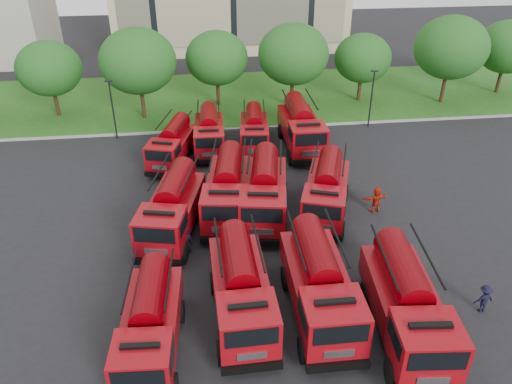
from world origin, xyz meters
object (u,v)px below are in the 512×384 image
at_px(fire_truck_0, 150,323).
at_px(fire_truck_8, 172,144).
at_px(fire_truck_2, 320,284).
at_px(fire_truck_1, 241,288).
at_px(fire_truck_11, 301,127).
at_px(fire_truck_4, 172,208).
at_px(fire_truck_9, 209,132).
at_px(fire_truck_10, 254,130).
at_px(firefighter_3, 480,310).
at_px(fire_truck_3, 407,303).
at_px(firefighter_2, 450,356).
at_px(fire_truck_5, 228,189).
at_px(firefighter_5, 375,211).
at_px(firefighter_4, 187,251).
at_px(fire_truck_7, 326,190).
at_px(firefighter_0, 322,366).
at_px(fire_truck_6, 264,191).

relative_size(fire_truck_0, fire_truck_8, 1.03).
bearing_deg(fire_truck_0, fire_truck_2, 13.50).
relative_size(fire_truck_1, fire_truck_11, 0.96).
relative_size(fire_truck_2, fire_truck_8, 1.15).
relative_size(fire_truck_4, fire_truck_9, 1.19).
xyz_separation_m(fire_truck_9, fire_truck_10, (3.63, 0.05, -0.07)).
height_order(fire_truck_2, firefighter_3, fire_truck_2).
relative_size(fire_truck_0, fire_truck_3, 0.88).
bearing_deg(firefighter_2, firefighter_3, -73.20).
distance_m(fire_truck_10, fire_truck_11, 3.78).
height_order(fire_truck_5, firefighter_3, fire_truck_5).
relative_size(fire_truck_9, firefighter_5, 3.77).
height_order(fire_truck_0, firefighter_4, fire_truck_0).
height_order(fire_truck_9, firefighter_2, fire_truck_9).
height_order(fire_truck_11, firefighter_2, fire_truck_11).
xyz_separation_m(fire_truck_3, fire_truck_9, (-8.13, 20.94, -0.27)).
bearing_deg(fire_truck_9, firefighter_5, -43.81).
bearing_deg(fire_truck_1, fire_truck_5, 88.60).
xyz_separation_m(fire_truck_1, fire_truck_10, (2.87, 18.99, -0.27)).
height_order(fire_truck_7, fire_truck_10, fire_truck_7).
bearing_deg(firefighter_0, fire_truck_4, 96.56).
height_order(fire_truck_8, firefighter_4, fire_truck_8).
bearing_deg(fire_truck_2, fire_truck_11, 81.89).
relative_size(fire_truck_2, firefighter_5, 4.41).
xyz_separation_m(fire_truck_9, firefighter_5, (10.30, -10.62, -1.53)).
xyz_separation_m(fire_truck_4, fire_truck_8, (-0.26, 9.58, -0.25)).
bearing_deg(fire_truck_1, firefighter_4, 114.85).
height_order(fire_truck_5, fire_truck_8, fire_truck_5).
xyz_separation_m(firefighter_0, firefighter_5, (6.32, 11.83, 0.00)).
distance_m(fire_truck_6, fire_truck_10, 10.21).
relative_size(fire_truck_1, fire_truck_8, 1.11).
bearing_deg(fire_truck_11, fire_truck_6, -113.50).
bearing_deg(fire_truck_11, firefighter_3, -74.39).
xyz_separation_m(fire_truck_9, firefighter_0, (3.98, -22.45, -1.53)).
height_order(fire_truck_8, fire_truck_9, fire_truck_9).
bearing_deg(fire_truck_8, firefighter_0, -56.13).
height_order(fire_truck_0, fire_truck_5, fire_truck_5).
bearing_deg(fire_truck_9, fire_truck_3, -66.72).
bearing_deg(fire_truck_5, fire_truck_11, 62.43).
xyz_separation_m(firefighter_0, firefighter_3, (8.60, 2.40, 0.00)).
bearing_deg(fire_truck_11, fire_truck_4, -132.05).
height_order(fire_truck_8, firefighter_2, fire_truck_8).
bearing_deg(fire_truck_9, fire_truck_11, -2.20).
height_order(firefighter_2, firefighter_3, firefighter_2).
xyz_separation_m(fire_truck_2, fire_truck_10, (-0.87, 19.22, -0.34)).
relative_size(fire_truck_1, fire_truck_6, 0.93).
xyz_separation_m(fire_truck_2, firefighter_0, (-0.52, -3.28, -1.80)).
xyz_separation_m(fire_truck_0, firefighter_5, (13.71, 9.95, -1.59)).
height_order(fire_truck_2, firefighter_5, fire_truck_2).
xyz_separation_m(fire_truck_6, fire_truck_10, (0.57, 10.19, -0.34)).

